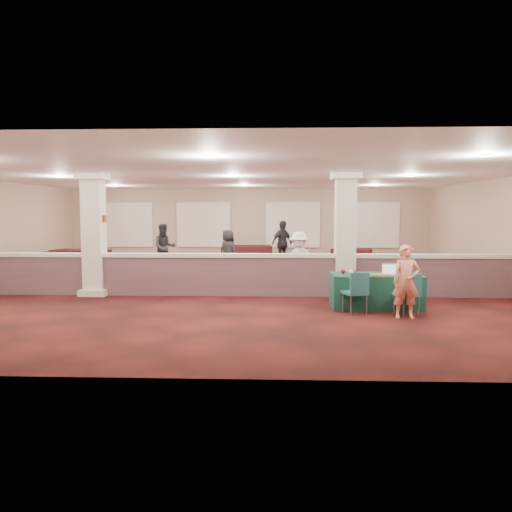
{
  "coord_description": "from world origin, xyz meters",
  "views": [
    {
      "loc": [
        1.22,
        -14.29,
        2.16
      ],
      "look_at": [
        0.74,
        -2.0,
        1.08
      ],
      "focal_mm": 35.0,
      "sensor_mm": 36.0,
      "label": 1
    }
  ],
  "objects_px": {
    "conf_chair_main": "(409,291)",
    "far_table_back_right": "(351,257)",
    "near_table": "(376,291)",
    "attendee_a": "(164,247)",
    "far_table_front_center": "(235,267)",
    "conf_chair_side": "(357,289)",
    "attendee_d": "(228,251)",
    "far_table_front_left": "(65,263)",
    "woman": "(406,282)",
    "attendee_b": "(299,260)",
    "attendee_c": "(282,243)",
    "far_table_back_left": "(81,261)",
    "far_table_front_right": "(317,270)",
    "far_table_back_center": "(248,255)"
  },
  "relations": [
    {
      "from": "conf_chair_main",
      "to": "far_table_back_right",
      "type": "relative_size",
      "value": 0.55
    },
    {
      "from": "near_table",
      "to": "attendee_a",
      "type": "relative_size",
      "value": 1.14
    },
    {
      "from": "near_table",
      "to": "far_table_front_center",
      "type": "xyz_separation_m",
      "value": [
        -3.6,
        4.91,
        -0.0
      ]
    },
    {
      "from": "conf_chair_side",
      "to": "attendee_d",
      "type": "bearing_deg",
      "value": 96.65
    },
    {
      "from": "conf_chair_main",
      "to": "far_table_front_left",
      "type": "xyz_separation_m",
      "value": [
        -10.24,
        6.84,
        -0.15
      ]
    },
    {
      "from": "woman",
      "to": "attendee_b",
      "type": "relative_size",
      "value": 0.94
    },
    {
      "from": "attendee_d",
      "to": "conf_chair_main",
      "type": "bearing_deg",
      "value": 156.46
    },
    {
      "from": "attendee_b",
      "to": "attendee_c",
      "type": "xyz_separation_m",
      "value": [
        -0.4,
        5.92,
        0.11
      ]
    },
    {
      "from": "attendee_a",
      "to": "attendee_c",
      "type": "bearing_deg",
      "value": 2.9
    },
    {
      "from": "conf_chair_side",
      "to": "attendee_b",
      "type": "relative_size",
      "value": 0.56
    },
    {
      "from": "woman",
      "to": "far_table_back_left",
      "type": "distance_m",
      "value": 12.49
    },
    {
      "from": "attendee_d",
      "to": "far_table_back_right",
      "type": "bearing_deg",
      "value": -113.74
    },
    {
      "from": "far_table_front_right",
      "to": "attendee_a",
      "type": "bearing_deg",
      "value": 151.7
    },
    {
      "from": "far_table_front_right",
      "to": "attendee_d",
      "type": "distance_m",
      "value": 3.85
    },
    {
      "from": "conf_chair_main",
      "to": "far_table_front_right",
      "type": "distance_m",
      "value": 5.17
    },
    {
      "from": "far_table_front_center",
      "to": "attendee_c",
      "type": "relative_size",
      "value": 1.03
    },
    {
      "from": "attendee_b",
      "to": "far_table_back_right",
      "type": "bearing_deg",
      "value": 90.34
    },
    {
      "from": "conf_chair_main",
      "to": "attendee_b",
      "type": "bearing_deg",
      "value": 100.25
    },
    {
      "from": "conf_chair_side",
      "to": "far_table_back_left",
      "type": "xyz_separation_m",
      "value": [
        -8.86,
        7.38,
        -0.13
      ]
    },
    {
      "from": "far_table_front_center",
      "to": "far_table_back_right",
      "type": "distance_m",
      "value": 6.39
    },
    {
      "from": "far_table_front_center",
      "to": "attendee_b",
      "type": "height_order",
      "value": "attendee_b"
    },
    {
      "from": "far_table_front_left",
      "to": "far_table_front_center",
      "type": "relative_size",
      "value": 0.99
    },
    {
      "from": "attendee_a",
      "to": "attendee_d",
      "type": "height_order",
      "value": "attendee_a"
    },
    {
      "from": "near_table",
      "to": "far_table_front_center",
      "type": "distance_m",
      "value": 6.08
    },
    {
      "from": "far_table_back_left",
      "to": "conf_chair_side",
      "type": "bearing_deg",
      "value": -39.79
    },
    {
      "from": "far_table_back_right",
      "to": "far_table_front_right",
      "type": "bearing_deg",
      "value": -109.34
    },
    {
      "from": "far_table_back_center",
      "to": "attendee_a",
      "type": "distance_m",
      "value": 3.93
    },
    {
      "from": "attendee_a",
      "to": "attendee_c",
      "type": "relative_size",
      "value": 0.95
    },
    {
      "from": "attendee_c",
      "to": "attendee_d",
      "type": "distance_m",
      "value": 3.13
    },
    {
      "from": "near_table",
      "to": "conf_chair_side",
      "type": "bearing_deg",
      "value": -126.04
    },
    {
      "from": "conf_chair_side",
      "to": "attendee_d",
      "type": "relative_size",
      "value": 0.59
    },
    {
      "from": "far_table_back_left",
      "to": "attendee_c",
      "type": "height_order",
      "value": "attendee_c"
    },
    {
      "from": "far_table_front_center",
      "to": "far_table_back_left",
      "type": "height_order",
      "value": "far_table_back_left"
    },
    {
      "from": "far_table_front_right",
      "to": "far_table_back_center",
      "type": "bearing_deg",
      "value": 114.0
    },
    {
      "from": "attendee_b",
      "to": "conf_chair_side",
      "type": "bearing_deg",
      "value": -53.03
    },
    {
      "from": "conf_chair_side",
      "to": "attendee_d",
      "type": "height_order",
      "value": "attendee_d"
    },
    {
      "from": "attendee_c",
      "to": "near_table",
      "type": "bearing_deg",
      "value": -121.14
    },
    {
      "from": "attendee_a",
      "to": "far_table_front_right",
      "type": "bearing_deg",
      "value": -49.03
    },
    {
      "from": "conf_chair_main",
      "to": "attendee_c",
      "type": "height_order",
      "value": "attendee_c"
    },
    {
      "from": "far_table_back_left",
      "to": "attendee_c",
      "type": "bearing_deg",
      "value": 17.13
    },
    {
      "from": "far_table_front_left",
      "to": "far_table_back_center",
      "type": "height_order",
      "value": "far_table_back_center"
    },
    {
      "from": "conf_chair_side",
      "to": "attendee_a",
      "type": "relative_size",
      "value": 0.52
    },
    {
      "from": "attendee_d",
      "to": "far_table_front_left",
      "type": "bearing_deg",
      "value": 39.9
    },
    {
      "from": "far_table_back_left",
      "to": "far_table_back_center",
      "type": "relative_size",
      "value": 1.03
    },
    {
      "from": "far_table_front_right",
      "to": "woman",
      "type": "bearing_deg",
      "value": -75.02
    },
    {
      "from": "near_table",
      "to": "attendee_d",
      "type": "xyz_separation_m",
      "value": [
        -3.98,
        6.5,
        0.39
      ]
    },
    {
      "from": "far_table_back_center",
      "to": "attendee_b",
      "type": "bearing_deg",
      "value": -74.45
    },
    {
      "from": "conf_chair_side",
      "to": "attendee_b",
      "type": "height_order",
      "value": "attendee_b"
    },
    {
      "from": "far_table_front_center",
      "to": "attendee_b",
      "type": "bearing_deg",
      "value": -43.67
    },
    {
      "from": "far_table_back_center",
      "to": "far_table_front_right",
      "type": "bearing_deg",
      "value": -66.0
    }
  ]
}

